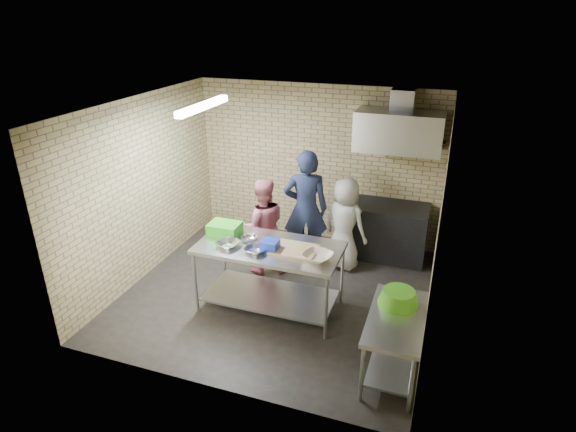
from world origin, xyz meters
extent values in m
plane|color=black|center=(0.00, 0.00, 0.00)|extent=(4.20, 4.20, 0.00)
plane|color=black|center=(0.00, 0.00, 2.70)|extent=(4.20, 4.20, 0.00)
cube|color=tan|center=(0.00, 2.00, 1.35)|extent=(4.20, 0.06, 2.70)
cube|color=tan|center=(0.00, -2.00, 1.35)|extent=(4.20, 0.06, 2.70)
cube|color=tan|center=(-2.10, 0.00, 1.35)|extent=(0.06, 4.00, 2.70)
cube|color=tan|center=(2.10, 0.00, 1.35)|extent=(0.06, 4.00, 2.70)
cube|color=silver|center=(0.04, -0.37, 0.47)|extent=(1.90, 0.95, 0.95)
cube|color=silver|center=(1.80, -1.10, 0.38)|extent=(0.60, 1.20, 0.75)
cube|color=black|center=(1.35, 1.65, 0.45)|extent=(1.20, 0.70, 0.90)
cube|color=silver|center=(1.35, 1.70, 2.10)|extent=(1.30, 0.60, 0.60)
cube|color=#A5A8AD|center=(1.35, 1.85, 2.55)|extent=(0.35, 0.30, 0.30)
cube|color=#3F2B19|center=(1.65, 1.89, 1.92)|extent=(0.80, 0.20, 0.04)
cube|color=white|center=(-1.00, 0.00, 2.64)|extent=(0.10, 1.25, 0.08)
cube|color=green|center=(-0.66, -0.25, 1.03)|extent=(0.42, 0.32, 0.17)
cube|color=#1939C0|center=(0.09, -0.47, 1.02)|extent=(0.21, 0.21, 0.14)
cube|color=tan|center=(0.39, -0.39, 0.97)|extent=(0.58, 0.44, 0.03)
imported|color=silver|center=(-0.46, -0.57, 0.99)|extent=(0.36, 0.36, 0.07)
imported|color=#B8BAC0|center=(-0.26, -0.32, 0.98)|extent=(0.28, 0.28, 0.07)
imported|color=#ABADB2|center=(-0.06, -0.59, 0.98)|extent=(0.34, 0.34, 0.07)
imported|color=beige|center=(0.74, -0.52, 0.99)|extent=(0.45, 0.45, 0.09)
cylinder|color=#B22619|center=(1.40, 1.89, 2.03)|extent=(0.07, 0.07, 0.18)
cylinder|color=green|center=(1.80, 1.89, 2.02)|extent=(0.06, 0.06, 0.15)
imported|color=black|center=(0.12, 0.97, 0.95)|extent=(0.80, 0.64, 1.90)
imported|color=#C4677A|center=(-0.43, 0.53, 0.76)|extent=(0.93, 0.86, 1.52)
imported|color=silver|center=(0.73, 1.08, 0.74)|extent=(0.85, 0.70, 1.48)
camera|label=1|loc=(2.08, -5.52, 3.83)|focal=29.64mm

